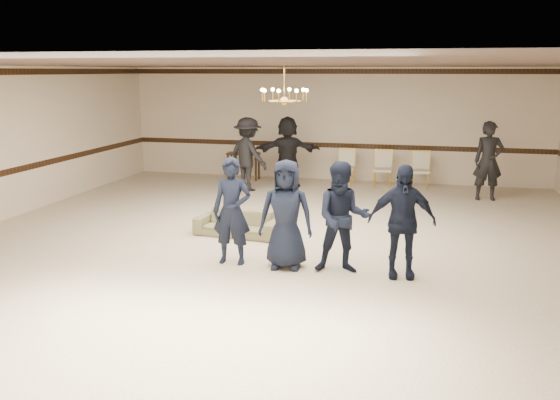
{
  "coord_description": "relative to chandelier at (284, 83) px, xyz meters",
  "views": [
    {
      "loc": [
        2.58,
        -9.73,
        3.11
      ],
      "look_at": [
        0.29,
        -0.5,
        1.01
      ],
      "focal_mm": 37.75,
      "sensor_mm": 36.0,
      "label": 1
    }
  ],
  "objects": [
    {
      "name": "banquet_chair_right",
      "position": [
        2.5,
        5.17,
        -2.38
      ],
      "size": [
        0.52,
        0.52,
        0.99
      ],
      "primitive_type": null,
      "rotation": [
        0.0,
        0.0,
        0.08
      ],
      "color": "beige",
      "rests_on": "floor"
    },
    {
      "name": "crown_molding",
      "position": [
        0.0,
        5.99,
        0.21
      ],
      "size": [
        12.0,
        0.02,
        0.14
      ],
      "primitive_type": "cube",
      "color": "black",
      "rests_on": "wall_back"
    },
    {
      "name": "banquet_chair_left",
      "position": [
        0.5,
        5.17,
        -2.38
      ],
      "size": [
        0.49,
        0.49,
        0.99
      ],
      "primitive_type": null,
      "rotation": [
        0.0,
        0.0,
        -0.03
      ],
      "color": "beige",
      "rests_on": "floor"
    },
    {
      "name": "console_table",
      "position": [
        -2.5,
        5.37,
        -2.48
      ],
      "size": [
        0.97,
        0.48,
        0.79
      ],
      "primitive_type": "cube",
      "rotation": [
        0.0,
        0.0,
        0.09
      ],
      "color": "#341F11",
      "rests_on": "floor"
    },
    {
      "name": "adult_mid",
      "position": [
        -1.01,
        4.58,
        -1.91
      ],
      "size": [
        1.87,
        0.98,
        1.92
      ],
      "primitive_type": "imported",
      "rotation": [
        0.0,
        0.0,
        3.39
      ],
      "color": "black",
      "rests_on": "floor"
    },
    {
      "name": "room",
      "position": [
        0.0,
        -1.0,
        -1.28
      ],
      "size": [
        12.01,
        14.01,
        3.21
      ],
      "color": "beige",
      "rests_on": "ground"
    },
    {
      "name": "adult_left",
      "position": [
        -1.91,
        3.88,
        -1.91
      ],
      "size": [
        1.43,
        1.24,
        1.92
      ],
      "primitive_type": "imported",
      "rotation": [
        0.0,
        0.0,
        2.62
      ],
      "color": "black",
      "rests_on": "floor"
    },
    {
      "name": "boy_c",
      "position": [
        1.39,
        -1.93,
        -2.0
      ],
      "size": [
        0.94,
        0.79,
        1.75
      ],
      "primitive_type": "imported",
      "rotation": [
        0.0,
        0.0,
        0.16
      ],
      "color": "black",
      "rests_on": "floor"
    },
    {
      "name": "chair_rail",
      "position": [
        0.0,
        5.99,
        -1.88
      ],
      "size": [
        12.0,
        0.02,
        0.14
      ],
      "primitive_type": "cube",
      "color": "black",
      "rests_on": "wall_back"
    },
    {
      "name": "settee",
      "position": [
        -0.83,
        -0.32,
        -2.63
      ],
      "size": [
        1.7,
        0.8,
        0.48
      ],
      "primitive_type": "imported",
      "rotation": [
        0.0,
        0.0,
        -0.1
      ],
      "color": "#656543",
      "rests_on": "floor"
    },
    {
      "name": "boy_d",
      "position": [
        2.29,
        -1.93,
        -2.0
      ],
      "size": [
        1.08,
        0.6,
        1.75
      ],
      "primitive_type": "imported",
      "rotation": [
        0.0,
        0.0,
        0.17
      ],
      "color": "black",
      "rests_on": "floor"
    },
    {
      "name": "boy_a",
      "position": [
        -0.41,
        -1.93,
        -2.0
      ],
      "size": [
        0.65,
        0.43,
        1.75
      ],
      "primitive_type": "imported",
      "rotation": [
        0.0,
        0.0,
        0.02
      ],
      "color": "black",
      "rests_on": "floor"
    },
    {
      "name": "adult_right",
      "position": [
        4.09,
        4.18,
        -1.91
      ],
      "size": [
        0.75,
        0.54,
        1.92
      ],
      "primitive_type": "imported",
      "rotation": [
        0.0,
        0.0,
        0.12
      ],
      "color": "black",
      "rests_on": "floor"
    },
    {
      "name": "chandelier",
      "position": [
        0.0,
        0.0,
        0.0
      ],
      "size": [
        0.94,
        0.94,
        0.89
      ],
      "primitive_type": null,
      "color": "gold",
      "rests_on": "ceiling"
    },
    {
      "name": "boy_b",
      "position": [
        0.49,
        -1.93,
        -2.0
      ],
      "size": [
        0.9,
        0.63,
        1.75
      ],
      "primitive_type": "imported",
      "rotation": [
        0.0,
        0.0,
        0.09
      ],
      "color": "black",
      "rests_on": "floor"
    },
    {
      "name": "banquet_chair_mid",
      "position": [
        1.5,
        5.17,
        -2.38
      ],
      "size": [
        0.5,
        0.5,
        0.99
      ],
      "primitive_type": null,
      "rotation": [
        0.0,
        0.0,
        0.04
      ],
      "color": "beige",
      "rests_on": "floor"
    }
  ]
}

